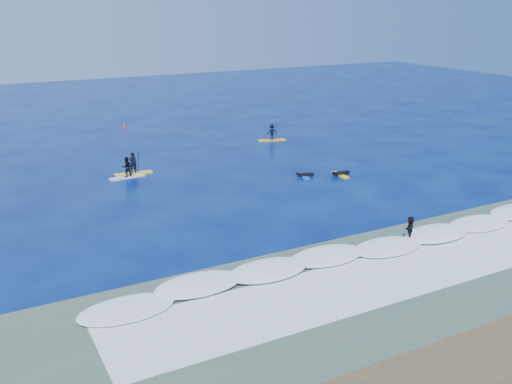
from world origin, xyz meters
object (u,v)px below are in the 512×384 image
prone_paddler_near (340,174)px  wave_surfer (410,229)px  sup_paddler_right (272,133)px  marker_buoy (124,126)px  sup_paddler_left (133,166)px  prone_paddler_far (305,175)px  sup_paddler_center (127,169)px

prone_paddler_near → wave_surfer: size_ratio=1.07×
sup_paddler_right → marker_buoy: size_ratio=4.62×
sup_paddler_left → sup_paddler_right: (16.87, 5.36, 0.11)m
sup_paddler_left → prone_paddler_far: 14.87m
wave_surfer → marker_buoy: bearing=60.9°
sup_paddler_center → prone_paddler_near: 18.27m
marker_buoy → sup_paddler_right: bearing=-48.1°
wave_surfer → sup_paddler_center: bearing=80.6°
sup_paddler_center → marker_buoy: size_ratio=4.57×
sup_paddler_left → sup_paddler_right: size_ratio=1.07×
sup_paddler_center → prone_paddler_near: (16.44, -7.95, -0.64)m
sup_paddler_center → prone_paddler_near: size_ratio=1.42×
sup_paddler_center → marker_buoy: (5.34, 19.96, -0.50)m
sup_paddler_right → prone_paddler_near: (-1.23, -14.16, -0.67)m
prone_paddler_near → sup_paddler_left: bearing=65.5°
sup_paddler_right → sup_paddler_left: bearing=-146.0°
prone_paddler_near → marker_buoy: marker_buoy is taller
sup_paddler_right → prone_paddler_far: (-4.16, -13.06, -0.68)m
sup_paddler_left → marker_buoy: (4.54, 19.12, -0.42)m
sup_paddler_center → wave_surfer: (11.72, -21.66, 0.06)m
sup_paddler_left → sup_paddler_center: (-0.80, -0.84, 0.08)m
prone_paddler_far → wave_surfer: (-1.79, -14.81, 0.71)m
sup_paddler_center → wave_surfer: sup_paddler_center is taller
prone_paddler_far → wave_surfer: 14.94m
sup_paddler_left → sup_paddler_right: 17.71m
sup_paddler_left → sup_paddler_center: sup_paddler_left is taller
prone_paddler_near → prone_paddler_far: prone_paddler_near is taller
wave_surfer → prone_paddler_near: bearing=33.2°
sup_paddler_right → marker_buoy: sup_paddler_right is taller
prone_paddler_near → prone_paddler_far: 3.13m
prone_paddler_near → wave_surfer: (-4.72, -13.71, 0.70)m
wave_surfer → marker_buoy: wave_surfer is taller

